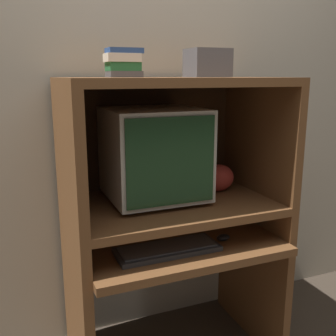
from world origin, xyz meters
The scene contains 10 objects.
wall_back centered at (0.00, 0.67, 1.30)m, with size 6.00×0.06×2.60m.
desk_base centered at (0.00, 0.26, 0.40)m, with size 0.96×0.67×0.65m.
desk_monitor_shelf centered at (0.00, 0.31, 0.78)m, with size 0.96×0.61×0.16m.
hutch_upper centered at (0.00, 0.34, 1.19)m, with size 0.96×0.61×0.56m.
crt_monitor centered at (-0.07, 0.35, 1.03)m, with size 0.42×0.42×0.42m.
keyboard centered at (-0.10, 0.13, 0.66)m, with size 0.44×0.17×0.03m.
mouse centered at (0.18, 0.14, 0.66)m, with size 0.06×0.04×0.03m.
snack_bag centered at (0.27, 0.37, 0.88)m, with size 0.17×0.12×0.14m.
book_stack centered at (-0.20, 0.39, 1.43)m, with size 0.16×0.11×0.12m.
storage_box centered at (0.19, 0.35, 1.44)m, with size 0.18×0.15×0.13m.
Camera 1 is at (-0.68, -1.30, 1.38)m, focal length 42.00 mm.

